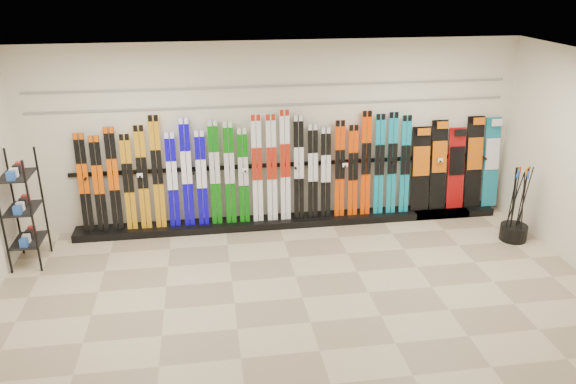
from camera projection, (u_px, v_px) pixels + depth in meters
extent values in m
plane|color=gray|center=(302.00, 298.00, 7.34)|extent=(8.00, 8.00, 0.00)
plane|color=beige|center=(276.00, 135.00, 9.08)|extent=(8.00, 0.00, 8.00)
plane|color=silver|center=(305.00, 66.00, 6.23)|extent=(8.00, 8.00, 0.00)
cube|color=black|center=(292.00, 221.00, 9.44)|extent=(8.00, 0.40, 0.12)
cube|color=black|center=(84.00, 184.00, 8.69)|extent=(0.17, 0.16, 1.58)
cube|color=black|center=(99.00, 184.00, 8.72)|extent=(0.17, 0.16, 1.53)
cube|color=black|center=(114.00, 180.00, 8.74)|extent=(0.17, 0.17, 1.66)
cube|color=#C48312|center=(128.00, 183.00, 8.79)|extent=(0.17, 0.16, 1.54)
cube|color=#C48312|center=(143.00, 178.00, 8.80)|extent=(0.17, 0.17, 1.67)
cube|color=#C48312|center=(157.00, 173.00, 8.81)|extent=(0.17, 0.18, 1.81)
cube|color=#0B02B9|center=(172.00, 180.00, 8.88)|extent=(0.17, 0.16, 1.54)
cube|color=#0B02B9|center=(187.00, 173.00, 8.88)|extent=(0.17, 0.18, 1.76)
cube|color=#0B02B9|center=(202.00, 178.00, 8.95)|extent=(0.17, 0.16, 1.55)
cube|color=#0A630A|center=(215.00, 173.00, 8.95)|extent=(0.17, 0.17, 1.71)
cube|color=#0A630A|center=(230.00, 173.00, 8.99)|extent=(0.17, 0.17, 1.67)
cube|color=#0A630A|center=(243.00, 176.00, 9.04)|extent=(0.17, 0.16, 1.56)
cube|color=silver|center=(257.00, 169.00, 9.04)|extent=(0.17, 0.18, 1.76)
cube|color=silver|center=(272.00, 168.00, 9.08)|extent=(0.17, 0.18, 1.76)
cube|color=silver|center=(285.00, 166.00, 9.10)|extent=(0.17, 0.18, 1.82)
cube|color=black|center=(299.00, 168.00, 9.14)|extent=(0.17, 0.18, 1.73)
cube|color=black|center=(313.00, 172.00, 9.20)|extent=(0.17, 0.16, 1.58)
cube|color=black|center=(326.00, 173.00, 9.24)|extent=(0.17, 0.16, 1.51)
cube|color=#E03B00|center=(340.00, 169.00, 9.25)|extent=(0.17, 0.17, 1.62)
cube|color=#E03B00|center=(353.00, 171.00, 9.30)|extent=(0.17, 0.16, 1.54)
cube|color=#E03B00|center=(366.00, 164.00, 9.30)|extent=(0.17, 0.18, 1.76)
cube|color=#0C7B94|center=(379.00, 165.00, 9.34)|extent=(0.17, 0.17, 1.70)
cube|color=#0C7B94|center=(392.00, 164.00, 9.37)|extent=(0.17, 0.17, 1.72)
cube|color=#0C7B94|center=(405.00, 165.00, 9.41)|extent=(0.17, 0.17, 1.66)
cube|color=black|center=(420.00, 169.00, 9.53)|extent=(0.32, 0.22, 1.44)
cube|color=black|center=(438.00, 165.00, 9.56)|extent=(0.29, 0.24, 1.54)
cube|color=#990C0C|center=(456.00, 168.00, 9.63)|extent=(0.30, 0.22, 1.40)
cube|color=black|center=(474.00, 162.00, 9.65)|extent=(0.30, 0.24, 1.58)
cube|color=#14728C|center=(491.00, 162.00, 9.70)|extent=(0.28, 0.24, 1.55)
cube|color=black|center=(23.00, 210.00, 7.93)|extent=(0.40, 0.60, 1.66)
cylinder|color=black|center=(513.00, 232.00, 8.87)|extent=(0.42, 0.42, 0.25)
cylinder|color=black|center=(511.00, 203.00, 8.75)|extent=(0.04, 0.06, 1.18)
cylinder|color=black|center=(513.00, 203.00, 8.75)|extent=(0.13, 0.07, 1.18)
cylinder|color=black|center=(523.00, 208.00, 8.56)|extent=(0.14, 0.02, 1.18)
cylinder|color=black|center=(524.00, 202.00, 8.78)|extent=(0.11, 0.09, 1.18)
cylinder|color=black|center=(515.00, 203.00, 8.74)|extent=(0.05, 0.07, 1.18)
cylinder|color=black|center=(521.00, 205.00, 8.68)|extent=(0.09, 0.04, 1.18)
cylinder|color=black|center=(513.00, 207.00, 8.60)|extent=(0.14, 0.16, 1.17)
cylinder|color=black|center=(513.00, 205.00, 8.67)|extent=(0.04, 0.13, 1.18)
cylinder|color=black|center=(523.00, 203.00, 8.73)|extent=(0.08, 0.11, 1.18)
cube|color=gray|center=(276.00, 105.00, 8.88)|extent=(7.60, 0.02, 0.03)
cube|color=gray|center=(276.00, 86.00, 8.76)|extent=(7.60, 0.02, 0.03)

